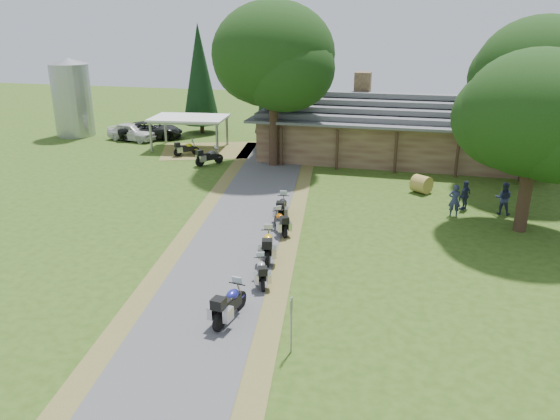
% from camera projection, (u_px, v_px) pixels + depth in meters
% --- Properties ---
extents(ground, '(120.00, 120.00, 0.00)m').
position_uv_depth(ground, '(208.00, 295.00, 20.93)').
color(ground, '#2E4914').
rests_on(ground, ground).
extents(driveway, '(51.95, 51.95, 0.00)m').
position_uv_depth(driveway, '(230.00, 253.00, 24.70)').
color(driveway, '#4D4D50').
rests_on(driveway, ground).
extents(lodge, '(21.40, 9.40, 4.90)m').
position_uv_depth(lodge, '(400.00, 126.00, 40.68)').
color(lodge, brown).
rests_on(lodge, ground).
extents(silo, '(3.49, 3.49, 6.80)m').
position_uv_depth(silo, '(72.00, 97.00, 48.31)').
color(silo, gray).
rests_on(silo, ground).
extents(carport, '(6.33, 4.58, 2.57)m').
position_uv_depth(carport, '(190.00, 133.00, 44.07)').
color(carport, white).
rests_on(carport, ground).
extents(car_white_sedan, '(3.53, 6.13, 1.92)m').
position_uv_depth(car_white_sedan, '(132.00, 129.00, 47.06)').
color(car_white_sedan, silver).
rests_on(car_white_sedan, ground).
extents(car_dark_suv, '(4.45, 6.46, 2.28)m').
position_uv_depth(car_dark_suv, '(150.00, 126.00, 47.62)').
color(car_dark_suv, black).
rests_on(car_dark_suv, ground).
extents(motorcycle_row_a, '(0.95, 2.09, 1.38)m').
position_uv_depth(motorcycle_row_a, '(230.00, 302.00, 19.03)').
color(motorcycle_row_a, '#222397').
rests_on(motorcycle_row_a, ground).
extents(motorcycle_row_b, '(1.10, 1.75, 1.14)m').
position_uv_depth(motorcycle_row_b, '(261.00, 270.00, 21.68)').
color(motorcycle_row_b, '#999A9F').
rests_on(motorcycle_row_b, ground).
extents(motorcycle_row_c, '(1.10, 2.13, 1.39)m').
position_uv_depth(motorcycle_row_c, '(268.00, 244.00, 23.89)').
color(motorcycle_row_c, yellow).
rests_on(motorcycle_row_c, ground).
extents(motorcycle_row_d, '(1.38, 1.82, 1.21)m').
position_uv_depth(motorcycle_row_d, '(281.00, 221.00, 26.85)').
color(motorcycle_row_d, '#B85A06').
rests_on(motorcycle_row_d, ground).
extents(motorcycle_row_e, '(0.90, 2.05, 1.36)m').
position_uv_depth(motorcycle_row_e, '(282.00, 207.00, 28.68)').
color(motorcycle_row_e, black).
rests_on(motorcycle_row_e, ground).
extents(motorcycle_carport_a, '(1.74, 1.63, 1.23)m').
position_uv_depth(motorcycle_carport_a, '(186.00, 148.00, 41.96)').
color(motorcycle_carport_a, '#C6C615').
rests_on(motorcycle_carport_a, ground).
extents(motorcycle_carport_b, '(1.74, 1.93, 1.35)m').
position_uv_depth(motorcycle_carport_b, '(209.00, 156.00, 39.29)').
color(motorcycle_carport_b, slate).
rests_on(motorcycle_carport_b, ground).
extents(person_a, '(0.59, 0.42, 2.06)m').
position_uv_depth(person_a, '(455.00, 198.00, 28.98)').
color(person_a, '#2A3151').
rests_on(person_a, ground).
extents(person_b, '(0.66, 0.52, 2.11)m').
position_uv_depth(person_b, '(504.00, 196.00, 29.25)').
color(person_b, '#2A3151').
rests_on(person_b, ground).
extents(person_c, '(0.64, 0.68, 1.95)m').
position_uv_depth(person_c, '(465.00, 193.00, 29.98)').
color(person_c, '#2A3151').
rests_on(person_c, ground).
extents(hay_bale, '(1.42, 1.44, 1.07)m').
position_uv_depth(hay_bale, '(421.00, 184.00, 33.05)').
color(hay_bale, olive).
rests_on(hay_bale, ground).
extents(sign_post, '(0.35, 0.06, 1.94)m').
position_uv_depth(sign_post, '(291.00, 326.00, 17.04)').
color(sign_post, gray).
rests_on(sign_post, ground).
extents(oak_lodge_left, '(8.38, 8.38, 12.47)m').
position_uv_depth(oak_lodge_left, '(273.00, 77.00, 37.31)').
color(oak_lodge_left, black).
rests_on(oak_lodge_left, ground).
extents(oak_lodge_right, '(7.78, 7.78, 11.30)m').
position_uv_depth(oak_lodge_right, '(538.00, 95.00, 32.89)').
color(oak_lodge_right, black).
rests_on(oak_lodge_right, ground).
extents(oak_driveway, '(7.06, 7.06, 9.45)m').
position_uv_depth(oak_driveway, '(534.00, 137.00, 25.75)').
color(oak_driveway, black).
rests_on(oak_driveway, ground).
extents(cedar_near, '(4.26, 4.26, 13.42)m').
position_uv_depth(cedar_near, '(281.00, 62.00, 43.28)').
color(cedar_near, black).
rests_on(cedar_near, ground).
extents(cedar_far, '(3.37, 3.37, 9.72)m').
position_uv_depth(cedar_far, '(200.00, 79.00, 48.90)').
color(cedar_far, black).
rests_on(cedar_far, ground).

